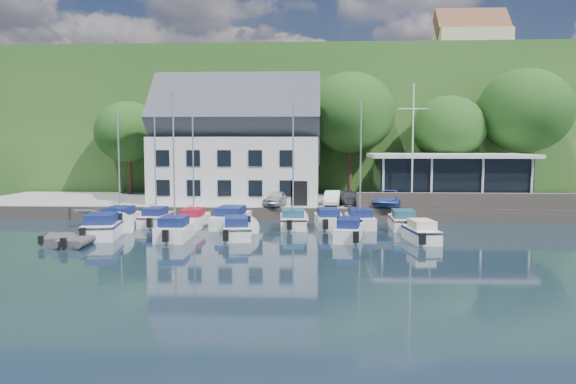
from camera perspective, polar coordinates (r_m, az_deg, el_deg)
name	(u,v)px	position (r m, az deg, el deg)	size (l,w,h in m)	color
ground	(317,247)	(32.61, 2.99, -5.65)	(180.00, 180.00, 0.00)	black
quay	(318,205)	(49.85, 3.06, -1.35)	(60.00, 13.00, 1.00)	gray
quay_face	(318,215)	(43.40, 3.04, -2.31)	(60.00, 0.30, 1.00)	#6D6057
hillside	(319,131)	(94.06, 3.14, 6.23)	(160.00, 75.00, 16.00)	#264A1C
field_patch	(364,86)	(102.85, 7.70, 10.64)	(50.00, 30.00, 0.30)	olive
farmhouse	(471,45)	(87.98, 18.11, 13.99)	(10.40, 7.00, 8.20)	#C2B595
harbor_building	(238,151)	(49.06, -5.14, 4.21)	(14.40, 8.20, 8.70)	silver
club_pavilion	(448,178)	(49.36, 15.95, 1.37)	(13.20, 7.20, 4.10)	black
seawall	(475,201)	(45.27, 18.42, -0.85)	(18.00, 0.50, 1.20)	#6D6057
gangway	(99,223)	(44.68, -18.68, -3.00)	(1.20, 6.00, 1.40)	silver
car_silver	(278,198)	(44.81, -1.04, -0.62)	(1.48, 3.67, 1.25)	#A9A9AE
car_white	(332,198)	(45.68, 4.53, -0.59)	(1.22, 3.49, 1.15)	silver
car_dgrey	(350,198)	(45.56, 6.29, -0.65)	(1.54, 3.78, 1.10)	#313036
car_blue	(390,197)	(45.29, 10.28, -0.55)	(1.61, 4.09, 1.40)	#314996
flagpole	(413,146)	(44.56, 12.55, 4.58)	(2.29, 0.20, 9.56)	silver
tree_0	(129,148)	(57.76, -15.85, 4.36)	(6.66, 6.66, 9.10)	#153811
tree_1	(200,145)	(55.95, -8.90, 4.72)	(7.01, 7.01, 9.58)	#153811
tree_2	(285,137)	(53.67, -0.35, 5.63)	(8.19, 8.19, 11.19)	#153811
tree_3	(350,134)	(54.39, 6.33, 5.89)	(8.61, 8.61, 11.77)	#153811
tree_4	(448,146)	(55.32, 15.96, 4.53)	(6.93, 6.93, 9.48)	#153811
tree_5	(524,133)	(57.22, 22.86, 5.57)	(8.74, 8.74, 11.94)	#153811
boat_r1_0	(119,164)	(41.74, -16.81, 2.75)	(2.06, 5.95, 9.06)	silver
boat_r1_1	(155,169)	(41.77, -13.33, 2.29)	(1.70, 5.49, 8.28)	silver
boat_r1_2	(193,169)	(40.49, -9.61, 2.31)	(1.67, 6.00, 8.33)	silver
boat_r1_3	(231,217)	(40.52, -5.79, -2.50)	(2.21, 6.75, 1.50)	silver
boat_r1_4	(293,170)	(39.63, 0.52, 2.27)	(1.95, 5.48, 8.26)	silver
boat_r1_5	(328,218)	(40.19, 4.11, -2.62)	(1.83, 5.20, 1.39)	silver
boat_r1_6	(361,169)	(40.12, 7.38, 2.32)	(1.91, 5.53, 8.34)	silver
boat_r1_7	(403,219)	(40.27, 11.59, -2.72)	(1.82, 5.37, 1.36)	silver
boat_r2_0	(103,225)	(37.78, -18.27, -3.23)	(2.17, 6.00, 1.56)	silver
boat_r2_1	(174,168)	(35.53, -11.52, 2.39)	(2.01, 5.33, 8.92)	silver
boat_r2_2	(237,227)	(35.80, -5.23, -3.57)	(1.84, 5.65, 1.39)	silver
boat_r2_3	(349,229)	(35.31, 6.17, -3.71)	(1.63, 5.63, 1.38)	silver
boat_r2_4	(421,231)	(35.29, 13.37, -3.83)	(1.63, 5.10, 1.37)	silver
dinghy_0	(57,238)	(36.59, -22.41, -4.33)	(1.69, 2.82, 0.66)	#37373C
dinghy_1	(76,240)	(35.30, -20.77, -4.57)	(1.82, 3.04, 0.71)	#37373C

